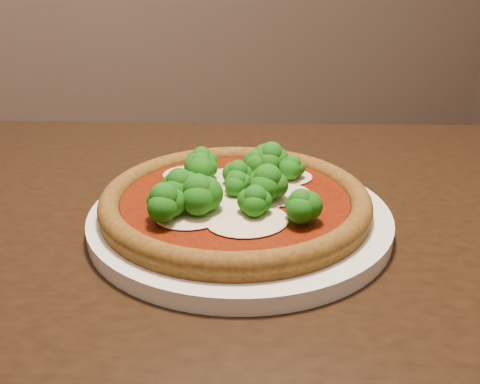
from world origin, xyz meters
name	(u,v)px	position (x,y,z in m)	size (l,w,h in m)	color
dining_table	(249,292)	(-0.01, 0.20, 0.64)	(1.33, 1.09, 0.75)	black
plate	(240,218)	(-0.03, 0.17, 0.76)	(0.33, 0.33, 0.02)	white
pizza	(234,195)	(-0.03, 0.18, 0.78)	(0.29, 0.29, 0.06)	brown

